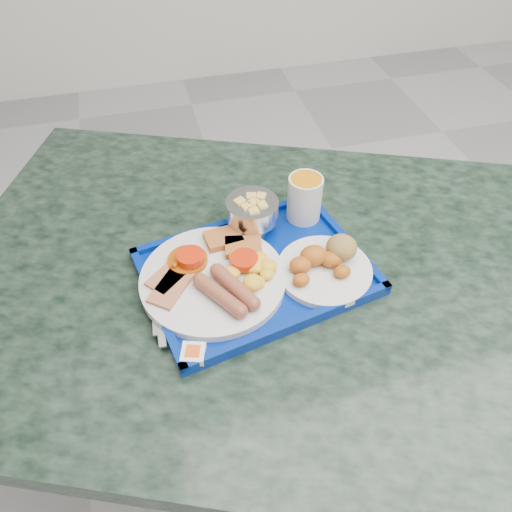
{
  "coord_description": "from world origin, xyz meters",
  "views": [
    {
      "loc": [
        -0.99,
        -0.14,
        1.54
      ],
      "look_at": [
        -0.83,
        0.49,
        0.88
      ],
      "focal_mm": 35.0,
      "sensor_mm": 36.0,
      "label": 1
    }
  ],
  "objects": [
    {
      "name": "table",
      "position": [
        -0.78,
        0.48,
        0.61
      ],
      "size": [
        1.56,
        1.32,
        0.82
      ],
      "rotation": [
        0.0,
        0.0,
        -0.4
      ],
      "color": "slate",
      "rests_on": "floor"
    },
    {
      "name": "tray",
      "position": [
        -0.83,
        0.49,
        0.83
      ],
      "size": [
        0.46,
        0.37,
        0.02
      ],
      "rotation": [
        0.0,
        0.0,
        0.19
      ],
      "color": "navy",
      "rests_on": "table"
    },
    {
      "name": "main_plate",
      "position": [
        -0.9,
        0.48,
        0.85
      ],
      "size": [
        0.27,
        0.27,
        0.04
      ],
      "rotation": [
        0.0,
        0.0,
        0.4
      ],
      "color": "silver",
      "rests_on": "tray"
    },
    {
      "name": "bread_plate",
      "position": [
        -0.7,
        0.46,
        0.86
      ],
      "size": [
        0.18,
        0.18,
        0.06
      ],
      "rotation": [
        0.0,
        0.0,
        -0.33
      ],
      "color": "silver",
      "rests_on": "tray"
    },
    {
      "name": "fruit_bowl",
      "position": [
        -0.81,
        0.61,
        0.88
      ],
      "size": [
        0.11,
        0.11,
        0.07
      ],
      "color": "#B9B9BC",
      "rests_on": "tray"
    },
    {
      "name": "juice_cup",
      "position": [
        -0.69,
        0.62,
        0.89
      ],
      "size": [
        0.07,
        0.07,
        0.1
      ],
      "color": "silver",
      "rests_on": "tray"
    },
    {
      "name": "spoon",
      "position": [
        -1.03,
        0.5,
        0.84
      ],
      "size": [
        0.03,
        0.16,
        0.01
      ],
      "rotation": [
        0.0,
        0.0,
        -0.07
      ],
      "color": "#B9B9BC",
      "rests_on": "tray"
    },
    {
      "name": "knife",
      "position": [
        -1.02,
        0.45,
        0.84
      ],
      "size": [
        0.02,
        0.18,
        0.0
      ],
      "primitive_type": "cube",
      "rotation": [
        0.0,
        0.0,
        -0.03
      ],
      "color": "#B9B9BC",
      "rests_on": "tray"
    },
    {
      "name": "jam_packet",
      "position": [
        -0.98,
        0.33,
        0.84
      ],
      "size": [
        0.05,
        0.05,
        0.02
      ],
      "rotation": [
        0.0,
        0.0,
        -0.31
      ],
      "color": "white",
      "rests_on": "tray"
    }
  ]
}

